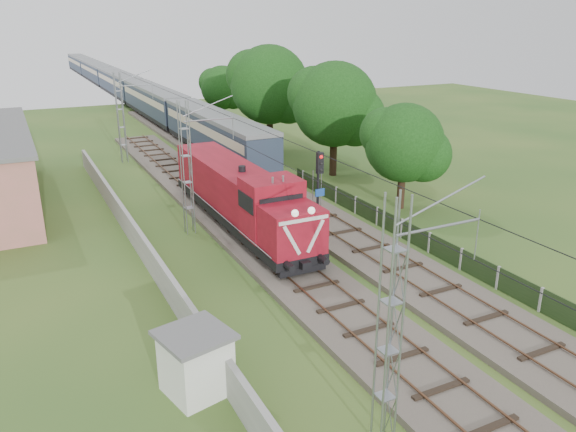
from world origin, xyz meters
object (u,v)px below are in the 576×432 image
locomotive (240,195)px  signal_post (319,181)px  relay_hut (196,362)px  coach_rake (119,83)px

locomotive → signal_post: signal_post is taller
signal_post → relay_hut: (-10.63, -10.29, -2.55)m
locomotive → relay_hut: bearing=-117.3°
locomotive → relay_hut: locomotive is taller
locomotive → relay_hut: size_ratio=6.21×
relay_hut → signal_post: bearing=44.1°
locomotive → signal_post: 5.37m
locomotive → relay_hut: 16.14m
locomotive → signal_post: bearing=-51.2°
relay_hut → coach_rake: bearing=81.1°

